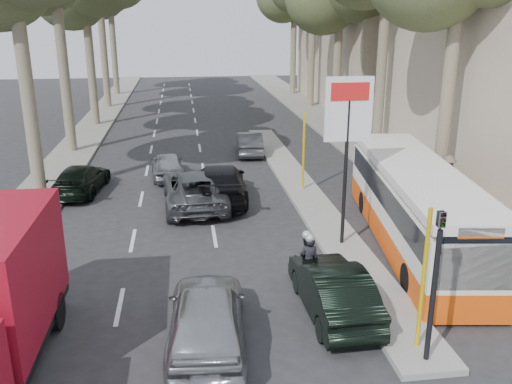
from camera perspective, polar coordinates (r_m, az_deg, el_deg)
The scene contains 18 objects.
ground at distance 13.40m, azimuth 1.40°, elevation -15.11°, with size 120.00×120.00×0.00m, color #28282B.
sidewalk_right at distance 38.25m, azimuth 8.23°, elevation 6.85°, with size 3.20×70.00×0.12m, color gray.
median_left at distance 40.22m, azimuth -16.61°, elevation 6.83°, with size 2.40×64.00×0.12m, color gray.
traffic_island at distance 23.79m, azimuth 4.92°, elevation 0.19°, with size 1.50×26.00×0.16m, color gray.
building_far at distance 48.31m, azimuth 13.94°, elevation 18.28°, with size 11.00×20.00×16.00m, color #B7A88E.
billboard at distance 17.25m, azimuth 9.58°, elevation 5.64°, with size 1.50×12.10×5.60m.
traffic_light_island at distance 11.87m, azimuth 18.50°, elevation -7.01°, with size 0.16×0.41×3.60m.
silver_hatchback at distance 12.78m, azimuth -5.19°, elevation -12.96°, with size 1.79×4.45×1.52m, color #9FA1A7.
dark_hatchback at distance 14.21m, azimuth 8.10°, elevation -10.06°, with size 1.44×4.13×1.36m, color black.
queue_car_a at distance 21.94m, azimuth -6.51°, elevation 0.37°, with size 2.40×5.21×1.45m, color #505459.
queue_car_b at distance 22.45m, azimuth -3.81°, elevation 0.94°, with size 2.12×5.21×1.51m, color black.
queue_car_c at distance 26.04m, azimuth -9.31°, elevation 2.81°, with size 1.45×3.60×1.23m, color #979A9F.
queue_car_d at distance 30.18m, azimuth -0.70°, elevation 5.16°, with size 1.33×3.81×1.26m, color #4A4E52.
queue_car_e at distance 24.67m, azimuth -17.93°, elevation 1.31°, with size 1.72×4.22×1.23m, color black.
city_bus at distance 18.58m, azimuth 16.38°, elevation -1.21°, with size 3.64×10.59×2.74m.
motorcycle at distance 15.48m, azimuth 5.43°, elevation -7.22°, with size 0.70×1.94×1.65m.
pedestrian_near at distance 25.01m, azimuth 14.10°, elevation 2.67°, with size 0.97×0.47×1.66m, color #3C3049.
pedestrian_far at distance 23.98m, azimuth 19.47°, elevation 1.62°, with size 1.12×0.50×1.74m, color #6F5D53.
Camera 1 is at (-1.84, -11.08, 7.31)m, focal length 38.00 mm.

